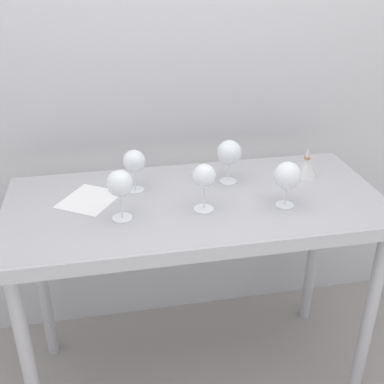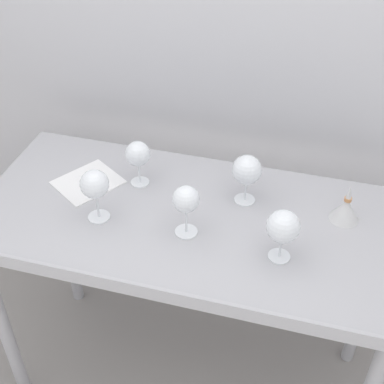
% 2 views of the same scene
% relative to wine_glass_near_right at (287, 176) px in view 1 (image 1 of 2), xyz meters
% --- Properties ---
extents(ground_plane, '(6.00, 6.00, 0.00)m').
position_rel_wine_glass_near_right_xyz_m(ground_plane, '(-0.31, 0.11, -1.02)').
color(ground_plane, gray).
extents(back_wall, '(3.80, 0.04, 2.60)m').
position_rel_wine_glass_near_right_xyz_m(back_wall, '(-0.31, 0.60, 0.28)').
color(back_wall, '#B9B9BE').
rests_on(back_wall, ground_plane).
extents(steel_counter, '(1.40, 0.65, 0.90)m').
position_rel_wine_glass_near_right_xyz_m(steel_counter, '(-0.31, 0.11, -0.22)').
color(steel_counter, '#A9A9AE').
rests_on(steel_counter, ground_plane).
extents(wine_glass_near_right, '(0.10, 0.10, 0.17)m').
position_rel_wine_glass_near_right_xyz_m(wine_glass_near_right, '(0.00, 0.00, 0.00)').
color(wine_glass_near_right, white).
rests_on(wine_glass_near_right, steel_counter).
extents(wine_glass_far_right, '(0.10, 0.10, 0.17)m').
position_rel_wine_glass_near_right_xyz_m(wine_glass_far_right, '(-0.15, 0.23, 0.00)').
color(wine_glass_far_right, white).
rests_on(wine_glass_far_right, steel_counter).
extents(wine_glass_far_left, '(0.09, 0.09, 0.17)m').
position_rel_wine_glass_near_right_xyz_m(wine_glass_far_left, '(-0.52, 0.23, 0.00)').
color(wine_glass_far_left, white).
rests_on(wine_glass_far_left, steel_counter).
extents(wine_glass_near_center, '(0.08, 0.08, 0.17)m').
position_rel_wine_glass_near_right_xyz_m(wine_glass_near_center, '(-0.29, 0.03, 0.01)').
color(wine_glass_near_center, white).
rests_on(wine_glass_near_center, steel_counter).
extents(wine_glass_near_left, '(0.09, 0.09, 0.18)m').
position_rel_wine_glass_near_right_xyz_m(wine_glass_near_left, '(-0.58, 0.02, 0.01)').
color(wine_glass_near_left, white).
rests_on(wine_glass_near_left, steel_counter).
extents(tasting_sheet_upper, '(0.26, 0.27, 0.00)m').
position_rel_wine_glass_near_right_xyz_m(tasting_sheet_upper, '(-0.69, 0.18, -0.12)').
color(tasting_sheet_upper, white).
rests_on(tasting_sheet_upper, steel_counter).
extents(decanter_funnel, '(0.10, 0.10, 0.13)m').
position_rel_wine_glass_near_right_xyz_m(decanter_funnel, '(0.17, 0.23, -0.08)').
color(decanter_funnel, silver).
rests_on(decanter_funnel, steel_counter).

